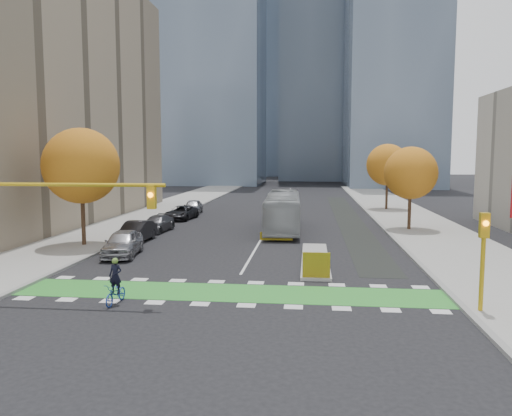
% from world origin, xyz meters
% --- Properties ---
extents(ground, '(300.00, 300.00, 0.00)m').
position_xyz_m(ground, '(0.00, 0.00, 0.00)').
color(ground, black).
rests_on(ground, ground).
extents(sidewalk_west, '(7.00, 120.00, 0.15)m').
position_xyz_m(sidewalk_west, '(-13.50, 20.00, 0.07)').
color(sidewalk_west, gray).
rests_on(sidewalk_west, ground).
extents(sidewalk_east, '(7.00, 120.00, 0.15)m').
position_xyz_m(sidewalk_east, '(13.50, 20.00, 0.07)').
color(sidewalk_east, gray).
rests_on(sidewalk_east, ground).
extents(curb_west, '(0.30, 120.00, 0.16)m').
position_xyz_m(curb_west, '(-10.00, 20.00, 0.07)').
color(curb_west, gray).
rests_on(curb_west, ground).
extents(curb_east, '(0.30, 120.00, 0.16)m').
position_xyz_m(curb_east, '(10.00, 20.00, 0.07)').
color(curb_east, gray).
rests_on(curb_east, ground).
extents(bike_crossing, '(20.00, 3.00, 0.01)m').
position_xyz_m(bike_crossing, '(0.00, 1.50, 0.01)').
color(bike_crossing, '#2E8D2E').
rests_on(bike_crossing, ground).
extents(centre_line, '(0.15, 70.00, 0.01)m').
position_xyz_m(centre_line, '(0.00, 40.00, 0.01)').
color(centre_line, silver).
rests_on(centre_line, ground).
extents(bike_lane_paint, '(2.50, 50.00, 0.01)m').
position_xyz_m(bike_lane_paint, '(7.50, 30.00, 0.01)').
color(bike_lane_paint, black).
rests_on(bike_lane_paint, ground).
extents(median_island, '(1.60, 10.00, 0.16)m').
position_xyz_m(median_island, '(4.00, 9.00, 0.08)').
color(median_island, gray).
rests_on(median_island, ground).
extents(hazard_board, '(1.40, 0.12, 1.30)m').
position_xyz_m(hazard_board, '(4.00, 4.20, 0.80)').
color(hazard_board, yellow).
rests_on(hazard_board, median_island).
extents(building_west, '(16.00, 44.00, 25.00)m').
position_xyz_m(building_west, '(-24.00, 22.00, 12.50)').
color(building_west, gray).
rests_on(building_west, ground).
extents(tower_nw, '(22.00, 22.00, 70.00)m').
position_xyz_m(tower_nw, '(-18.00, 90.00, 35.00)').
color(tower_nw, '#47566B').
rests_on(tower_nw, ground).
extents(tower_nc, '(20.00, 20.00, 90.00)m').
position_xyz_m(tower_nc, '(6.00, 110.00, 45.00)').
color(tower_nc, '#47566B').
rests_on(tower_nc, ground).
extents(tower_ne, '(18.00, 24.00, 60.00)m').
position_xyz_m(tower_ne, '(20.00, 85.00, 30.00)').
color(tower_ne, '#47566B').
rests_on(tower_ne, ground).
extents(tower_far, '(26.00, 26.00, 80.00)m').
position_xyz_m(tower_far, '(-4.00, 140.00, 40.00)').
color(tower_far, '#47566B').
rests_on(tower_far, ground).
extents(tree_west, '(5.20, 5.20, 8.22)m').
position_xyz_m(tree_west, '(-12.00, 12.00, 5.62)').
color(tree_west, '#332114').
rests_on(tree_west, ground).
extents(tree_east_near, '(4.40, 4.40, 7.08)m').
position_xyz_m(tree_east_near, '(12.00, 22.00, 4.86)').
color(tree_east_near, '#332114').
rests_on(tree_east_near, ground).
extents(tree_east_far, '(4.80, 4.80, 7.65)m').
position_xyz_m(tree_east_far, '(12.50, 38.00, 5.24)').
color(tree_east_far, '#332114').
rests_on(tree_east_far, ground).
extents(traffic_signal_west, '(8.53, 0.56, 5.20)m').
position_xyz_m(traffic_signal_west, '(-7.93, -0.51, 4.03)').
color(traffic_signal_west, '#BF9914').
rests_on(traffic_signal_west, ground).
extents(traffic_signal_east, '(0.35, 0.43, 4.10)m').
position_xyz_m(traffic_signal_east, '(10.50, -0.51, 2.73)').
color(traffic_signal_east, '#BF9914').
rests_on(traffic_signal_east, ground).
extents(cyclist, '(0.74, 1.78, 2.01)m').
position_xyz_m(cyclist, '(-4.59, -0.75, 0.67)').
color(cyclist, '#203B96').
rests_on(cyclist, ground).
extents(bus, '(3.11, 11.85, 3.28)m').
position_xyz_m(bus, '(1.40, 20.81, 1.64)').
color(bus, '#9EA3A5').
rests_on(bus, ground).
extents(parked_car_a, '(2.55, 5.04, 1.65)m').
position_xyz_m(parked_car_a, '(-8.09, 9.15, 0.82)').
color(parked_car_a, '#96969B').
rests_on(parked_car_a, ground).
extents(parked_car_b, '(1.86, 4.71, 1.53)m').
position_xyz_m(parked_car_b, '(-9.00, 14.15, 0.76)').
color(parked_car_b, black).
rests_on(parked_car_b, ground).
extents(parked_car_c, '(2.29, 4.74, 1.33)m').
position_xyz_m(parked_car_c, '(-9.00, 19.15, 0.67)').
color(parked_car_c, '#47474B').
rests_on(parked_car_c, ground).
extents(parked_car_d, '(2.71, 5.05, 1.35)m').
position_xyz_m(parked_car_d, '(-9.00, 27.08, 0.67)').
color(parked_car_d, black).
rests_on(parked_car_d, ground).
extents(parked_car_e, '(2.17, 4.59, 1.52)m').
position_xyz_m(parked_car_e, '(-9.00, 32.08, 0.76)').
color(parked_car_e, gray).
rests_on(parked_car_e, ground).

